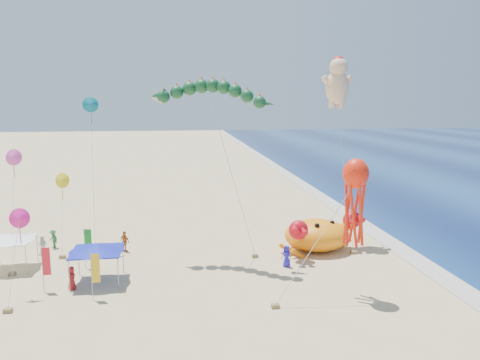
{
  "coord_description": "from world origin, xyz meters",
  "views": [
    {
      "loc": [
        -6.97,
        -33.36,
        12.69
      ],
      "look_at": [
        -2.0,
        2.0,
        6.5
      ],
      "focal_mm": 35.0,
      "sensor_mm": 36.0,
      "label": 1
    }
  ],
  "objects_px": {
    "crab_inflatable": "(317,234)",
    "octopus_kite": "(354,196)",
    "dragon_kite": "(209,97)",
    "canopy_blue": "(97,248)",
    "canopy_white": "(10,238)",
    "cherub_kite": "(338,81)"
  },
  "relations": [
    {
      "from": "dragon_kite",
      "to": "cherub_kite",
      "type": "xyz_separation_m",
      "value": [
        11.48,
        3.9,
        1.35
      ]
    },
    {
      "from": "crab_inflatable",
      "to": "canopy_white",
      "type": "relative_size",
      "value": 2.17
    },
    {
      "from": "canopy_blue",
      "to": "canopy_white",
      "type": "relative_size",
      "value": 1.09
    },
    {
      "from": "octopus_kite",
      "to": "canopy_blue",
      "type": "bearing_deg",
      "value": 164.72
    },
    {
      "from": "dragon_kite",
      "to": "canopy_blue",
      "type": "height_order",
      "value": "dragon_kite"
    },
    {
      "from": "crab_inflatable",
      "to": "dragon_kite",
      "type": "xyz_separation_m",
      "value": [
        -9.06,
        -0.85,
        11.41
      ]
    },
    {
      "from": "dragon_kite",
      "to": "cherub_kite",
      "type": "bearing_deg",
      "value": 18.78
    },
    {
      "from": "octopus_kite",
      "to": "crab_inflatable",
      "type": "bearing_deg",
      "value": 86.63
    },
    {
      "from": "crab_inflatable",
      "to": "canopy_white",
      "type": "height_order",
      "value": "crab_inflatable"
    },
    {
      "from": "cherub_kite",
      "to": "canopy_white",
      "type": "distance_m",
      "value": 29.33
    },
    {
      "from": "octopus_kite",
      "to": "dragon_kite",
      "type": "bearing_deg",
      "value": 135.97
    },
    {
      "from": "cherub_kite",
      "to": "canopy_white",
      "type": "bearing_deg",
      "value": -171.39
    },
    {
      "from": "crab_inflatable",
      "to": "canopy_white",
      "type": "xyz_separation_m",
      "value": [
        -24.15,
        -0.97,
        1.0
      ]
    },
    {
      "from": "crab_inflatable",
      "to": "octopus_kite",
      "type": "distance_m",
      "value": 10.5
    },
    {
      "from": "octopus_kite",
      "to": "canopy_white",
      "type": "relative_size",
      "value": 2.62
    },
    {
      "from": "canopy_blue",
      "to": "octopus_kite",
      "type": "bearing_deg",
      "value": -15.28
    },
    {
      "from": "dragon_kite",
      "to": "crab_inflatable",
      "type": "bearing_deg",
      "value": 5.39
    },
    {
      "from": "crab_inflatable",
      "to": "canopy_blue",
      "type": "height_order",
      "value": "crab_inflatable"
    },
    {
      "from": "dragon_kite",
      "to": "canopy_white",
      "type": "xyz_separation_m",
      "value": [
        -15.09,
        -0.12,
        -10.41
      ]
    },
    {
      "from": "canopy_blue",
      "to": "canopy_white",
      "type": "xyz_separation_m",
      "value": [
        -6.83,
        3.54,
        -0.0
      ]
    },
    {
      "from": "cherub_kite",
      "to": "octopus_kite",
      "type": "height_order",
      "value": "cherub_kite"
    },
    {
      "from": "cherub_kite",
      "to": "canopy_blue",
      "type": "height_order",
      "value": "cherub_kite"
    }
  ]
}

